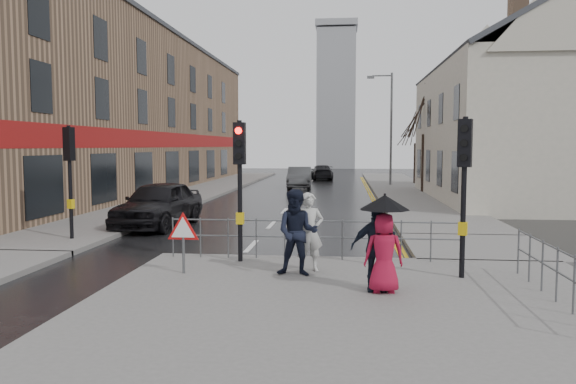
% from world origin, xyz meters
% --- Properties ---
extents(ground, '(120.00, 120.00, 0.00)m').
position_xyz_m(ground, '(0.00, 0.00, 0.00)').
color(ground, black).
rests_on(ground, ground).
extents(near_pavement, '(10.00, 9.00, 0.14)m').
position_xyz_m(near_pavement, '(3.00, -3.50, 0.07)').
color(near_pavement, '#605E5B').
rests_on(near_pavement, ground).
extents(left_pavement, '(4.00, 44.00, 0.14)m').
position_xyz_m(left_pavement, '(-6.50, 23.00, 0.07)').
color(left_pavement, '#605E5B').
rests_on(left_pavement, ground).
extents(right_pavement, '(4.00, 40.00, 0.14)m').
position_xyz_m(right_pavement, '(6.50, 25.00, 0.07)').
color(right_pavement, '#605E5B').
rests_on(right_pavement, ground).
extents(pavement_bridge_right, '(4.00, 4.20, 0.14)m').
position_xyz_m(pavement_bridge_right, '(6.50, 3.00, 0.07)').
color(pavement_bridge_right, '#605E5B').
rests_on(pavement_bridge_right, ground).
extents(building_left_terrace, '(8.00, 42.00, 10.00)m').
position_xyz_m(building_left_terrace, '(-12.00, 22.00, 5.00)').
color(building_left_terrace, '#8F6D52').
rests_on(building_left_terrace, ground).
extents(building_right_cream, '(9.00, 16.40, 10.10)m').
position_xyz_m(building_right_cream, '(12.00, 18.00, 4.78)').
color(building_right_cream, '#B3AE9C').
rests_on(building_right_cream, ground).
extents(church_tower, '(5.00, 5.00, 18.00)m').
position_xyz_m(church_tower, '(1.50, 62.00, 9.00)').
color(church_tower, '#919499').
rests_on(church_tower, ground).
extents(traffic_signal_near_left, '(0.28, 0.27, 3.40)m').
position_xyz_m(traffic_signal_near_left, '(0.20, 0.20, 2.46)').
color(traffic_signal_near_left, black).
rests_on(traffic_signal_near_left, near_pavement).
extents(traffic_signal_near_right, '(0.34, 0.33, 3.40)m').
position_xyz_m(traffic_signal_near_right, '(5.20, -1.00, 2.46)').
color(traffic_signal_near_right, black).
rests_on(traffic_signal_near_right, near_pavement).
extents(traffic_signal_far_left, '(0.34, 0.33, 3.40)m').
position_xyz_m(traffic_signal_far_left, '(-5.50, 3.00, 2.46)').
color(traffic_signal_far_left, black).
rests_on(traffic_signal_far_left, left_pavement).
extents(guard_railing_front, '(7.14, 0.04, 1.00)m').
position_xyz_m(guard_railing_front, '(1.95, 0.60, 0.86)').
color(guard_railing_front, '#595B5E').
rests_on(guard_railing_front, near_pavement).
extents(guard_railing_side, '(0.04, 4.54, 1.00)m').
position_xyz_m(guard_railing_side, '(6.50, -2.75, 0.84)').
color(guard_railing_side, '#595B5E').
rests_on(guard_railing_side, near_pavement).
extents(warning_sign, '(0.80, 0.07, 1.35)m').
position_xyz_m(warning_sign, '(-0.80, -1.21, 1.04)').
color(warning_sign, '#595B5E').
rests_on(warning_sign, near_pavement).
extents(street_lamp, '(1.83, 0.25, 8.00)m').
position_xyz_m(street_lamp, '(5.82, 28.00, 4.71)').
color(street_lamp, '#595B5E').
rests_on(street_lamp, right_pavement).
extents(tree_near, '(2.40, 2.40, 6.58)m').
position_xyz_m(tree_near, '(7.50, 22.00, 5.14)').
color(tree_near, '#2F201A').
rests_on(tree_near, right_pavement).
extents(tree_far, '(2.40, 2.40, 5.64)m').
position_xyz_m(tree_far, '(8.00, 30.00, 4.42)').
color(tree_far, '#2F201A').
rests_on(tree_far, right_pavement).
extents(pedestrian_a, '(0.73, 0.58, 1.76)m').
position_xyz_m(pedestrian_a, '(1.93, -0.69, 1.02)').
color(pedestrian_a, '#B7B7B2').
rests_on(pedestrian_a, near_pavement).
extents(pedestrian_b, '(0.95, 0.76, 1.87)m').
position_xyz_m(pedestrian_b, '(1.70, -1.16, 1.07)').
color(pedestrian_b, black).
rests_on(pedestrian_b, near_pavement).
extents(pedestrian_with_umbrella, '(0.96, 0.96, 1.87)m').
position_xyz_m(pedestrian_with_umbrella, '(3.46, -2.39, 1.21)').
color(pedestrian_with_umbrella, maroon).
rests_on(pedestrian_with_umbrella, near_pavement).
extents(pedestrian_d, '(0.99, 0.46, 1.66)m').
position_xyz_m(pedestrian_d, '(3.32, -2.28, 0.97)').
color(pedestrian_d, black).
rests_on(pedestrian_d, near_pavement).
extents(car_parked, '(2.38, 5.06, 1.67)m').
position_xyz_m(car_parked, '(-4.00, 6.56, 0.84)').
color(car_parked, black).
rests_on(car_parked, ground).
extents(car_mid, '(1.75, 4.55, 1.48)m').
position_xyz_m(car_mid, '(-0.42, 25.65, 0.74)').
color(car_mid, '#3E4043').
rests_on(car_mid, ground).
extents(car_far, '(2.22, 4.57, 1.28)m').
position_xyz_m(car_far, '(0.72, 35.67, 0.64)').
color(car_far, black).
rests_on(car_far, ground).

